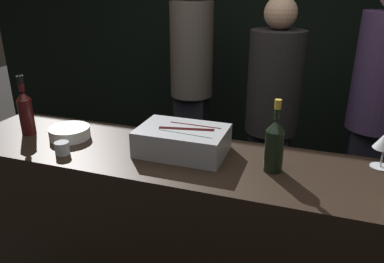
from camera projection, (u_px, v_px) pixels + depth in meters
The scene contains 10 objects.
wall_back_chalkboard at pixel (268, 18), 3.49m from camera, with size 6.40×0.06×2.80m.
bar_counter at pixel (190, 243), 1.90m from camera, with size 2.40×0.55×0.96m.
ice_bin_with_bottles at pixel (184, 140), 1.75m from camera, with size 0.41×0.27×0.13m.
bowl_white at pixel (70, 132), 1.93m from camera, with size 0.21×0.21×0.06m.
candle_votive at pixel (62, 148), 1.75m from camera, with size 0.07×0.07×0.06m.
red_wine_bottle_black_foil at pixel (26, 110), 1.95m from camera, with size 0.07×0.07×0.31m.
champagne_bottle at pixel (274, 144), 1.57m from camera, with size 0.08×0.08×0.32m.
person_in_hoodie at pixel (378, 103), 2.42m from camera, with size 0.36×0.36×1.77m.
person_blond_tee at pixel (192, 74), 3.09m from camera, with size 0.35×0.35×1.79m.
person_grey_polo at pixel (273, 108), 2.57m from camera, with size 0.36×0.36×1.64m.
Camera 1 is at (0.52, -1.19, 1.72)m, focal length 35.00 mm.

